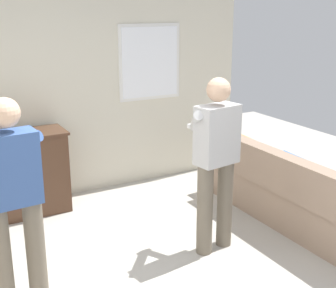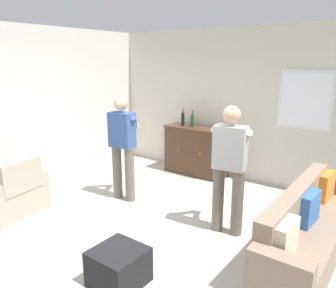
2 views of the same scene
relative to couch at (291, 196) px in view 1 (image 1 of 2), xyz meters
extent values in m
cube|color=beige|center=(-1.97, 2.04, 1.07)|extent=(5.20, 0.12, 2.80)
cube|color=silver|center=(-0.68, 1.97, 1.26)|extent=(0.86, 0.02, 0.96)
cube|color=white|center=(-0.68, 1.97, 1.26)|extent=(0.78, 0.03, 0.88)
cube|color=gray|center=(0.04, 0.00, -0.12)|extent=(0.55, 2.17, 0.42)
cube|color=gray|center=(-0.16, 0.00, 0.29)|extent=(0.18, 2.17, 0.40)
cube|color=gray|center=(0.04, 1.16, -0.01)|extent=(0.55, 0.18, 0.64)
cube|color=orange|center=(-0.03, 0.83, 0.27)|extent=(0.17, 0.41, 0.36)
cube|color=#386BB7|center=(-0.03, 0.00, 0.27)|extent=(0.17, 0.41, 0.36)
cube|color=#472D1E|center=(-2.57, 1.68, 0.13)|extent=(1.23, 0.44, 0.92)
cube|color=#472D1E|center=(-2.57, 1.68, 0.60)|extent=(1.27, 0.48, 0.03)
sphere|color=#B79338|center=(-2.32, 1.44, 0.17)|extent=(0.04, 0.04, 0.04)
cylinder|color=#6B6051|center=(-2.98, -0.08, 0.11)|extent=(0.15, 0.15, 0.88)
cylinder|color=#6B6051|center=(-2.72, -0.06, 0.11)|extent=(0.15, 0.15, 0.88)
cube|color=#385693|center=(-2.85, -0.07, 0.82)|extent=(0.42, 0.25, 0.55)
sphere|color=#D8AD8C|center=(-2.85, -0.07, 1.24)|extent=(0.22, 0.22, 0.22)
cylinder|color=#385693|center=(-2.75, 0.10, 0.93)|extent=(0.35, 0.39, 0.29)
cylinder|color=#6B6051|center=(-1.14, -0.06, 0.11)|extent=(0.15, 0.15, 0.88)
cylinder|color=#6B6051|center=(-0.88, -0.02, 0.11)|extent=(0.15, 0.15, 0.88)
cube|color=#B7B7B7|center=(-1.01, -0.04, 0.82)|extent=(0.43, 0.28, 0.55)
sphere|color=#D8AD8C|center=(-1.01, -0.04, 1.24)|extent=(0.22, 0.22, 0.22)
cylinder|color=#B7B7B7|center=(-1.15, 0.10, 0.93)|extent=(0.28, 0.43, 0.29)
cylinder|color=#B7B7B7|center=(-0.92, 0.14, 0.93)|extent=(0.37, 0.38, 0.29)
cube|color=white|center=(-1.06, 0.28, 0.85)|extent=(0.15, 0.06, 0.04)
camera|label=1|loc=(-3.40, -3.41, 1.97)|focal=50.00mm
camera|label=2|loc=(0.72, -3.65, 1.88)|focal=35.00mm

